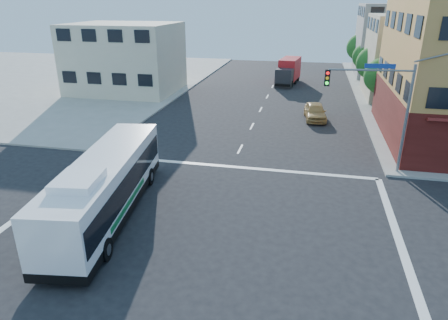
# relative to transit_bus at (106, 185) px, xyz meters

# --- Properties ---
(ground) EXTENTS (120.00, 120.00, 0.00)m
(ground) POSITION_rel_transit_bus_xyz_m (4.95, -1.75, -1.73)
(ground) COLOR black
(ground) RESTS_ON ground
(sidewalk_nw) EXTENTS (50.00, 50.00, 0.15)m
(sidewalk_nw) POSITION_rel_transit_bus_xyz_m (-30.05, 33.25, -1.66)
(sidewalk_nw) COLOR gray
(sidewalk_nw) RESTS_ON ground
(building_east_near) EXTENTS (12.06, 10.06, 9.00)m
(building_east_near) POSITION_rel_transit_bus_xyz_m (21.93, 32.23, 2.77)
(building_east_near) COLOR beige
(building_east_near) RESTS_ON ground
(building_east_far) EXTENTS (12.06, 10.06, 10.00)m
(building_east_far) POSITION_rel_transit_bus_xyz_m (21.93, 46.23, 3.27)
(building_east_far) COLOR gray
(building_east_far) RESTS_ON ground
(building_west) EXTENTS (12.06, 10.06, 8.00)m
(building_west) POSITION_rel_transit_bus_xyz_m (-12.07, 28.24, 2.27)
(building_west) COLOR beige
(building_west) RESTS_ON ground
(signal_mast_ne) EXTENTS (7.91, 1.13, 8.07)m
(signal_mast_ne) POSITION_rel_transit_bus_xyz_m (14.03, 8.87, 3.25)
(signal_mast_ne) COLOR slate
(signal_mast_ne) RESTS_ON ground
(street_tree_a) EXTENTS (3.60, 3.60, 5.53)m
(street_tree_a) POSITION_rel_transit_bus_xyz_m (16.85, 26.18, 1.85)
(street_tree_a) COLOR #332312
(street_tree_a) RESTS_ON ground
(street_tree_b) EXTENTS (3.80, 3.80, 5.79)m
(street_tree_b) POSITION_rel_transit_bus_xyz_m (16.85, 34.18, 2.02)
(street_tree_b) COLOR #332312
(street_tree_b) RESTS_ON ground
(street_tree_c) EXTENTS (3.40, 3.40, 5.29)m
(street_tree_c) POSITION_rel_transit_bus_xyz_m (16.85, 42.18, 1.73)
(street_tree_c) COLOR #332312
(street_tree_c) RESTS_ON ground
(street_tree_d) EXTENTS (4.00, 4.00, 6.03)m
(street_tree_d) POSITION_rel_transit_bus_xyz_m (16.85, 50.18, 2.15)
(street_tree_d) COLOR #332312
(street_tree_d) RESTS_ON ground
(transit_bus) EXTENTS (4.20, 12.22, 3.55)m
(transit_bus) POSITION_rel_transit_bus_xyz_m (0.00, 0.00, 0.00)
(transit_bus) COLOR black
(transit_bus) RESTS_ON ground
(box_truck) EXTENTS (2.98, 7.42, 3.25)m
(box_truck) POSITION_rel_transit_bus_xyz_m (6.73, 37.46, -0.16)
(box_truck) COLOR #242428
(box_truck) RESTS_ON ground
(parked_car) EXTENTS (2.32, 4.75, 1.56)m
(parked_car) POSITION_rel_transit_bus_xyz_m (10.40, 20.66, -0.95)
(parked_car) COLOR tan
(parked_car) RESTS_ON ground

